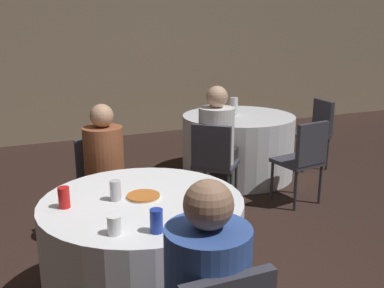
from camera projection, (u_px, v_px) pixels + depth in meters
The scene contains 15 objects.
wall_back at pixel (52, 51), 6.45m from camera, with size 16.00×0.06×2.80m.
table_near at pixel (144, 255), 2.65m from camera, with size 1.22×1.22×0.74m.
table_far at pixel (238, 145), 5.14m from camera, with size 1.33×1.33×0.74m.
chair_near_north at pixel (103, 181), 3.50m from camera, with size 0.41×0.42×0.86m.
chair_far_south at pixel (304, 155), 4.22m from camera, with size 0.45×0.46×0.86m.
chair_far_southwest at pixel (214, 158), 4.12m from camera, with size 0.56×0.56×0.86m.
chair_far_east at pixel (316, 127), 5.42m from camera, with size 0.44×0.44×0.86m.
person_white_shirt at pixel (218, 145), 4.23m from camera, with size 0.48×0.48×1.21m.
person_floral_shirt at pixel (107, 180), 3.34m from camera, with size 0.31×0.50×1.17m.
pizza_plate_near at pixel (143, 196), 2.58m from camera, with size 0.21×0.21×0.02m.
soda_can_red at pixel (64, 198), 2.42m from camera, with size 0.07×0.07×0.12m.
soda_can_silver at pixel (115, 190), 2.53m from camera, with size 0.07×0.07×0.12m.
soda_can_blue at pixel (156, 221), 2.12m from camera, with size 0.07×0.07×0.12m.
cup_near at pixel (114, 225), 2.11m from camera, with size 0.07×0.07×0.10m.
bottle_far at pixel (234, 106), 5.03m from camera, with size 0.09×0.09×0.21m.
Camera 1 is at (-0.67, -2.35, 1.72)m, focal length 40.00 mm.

